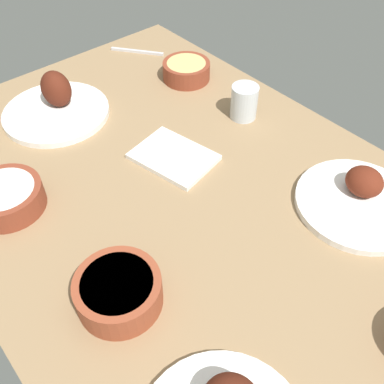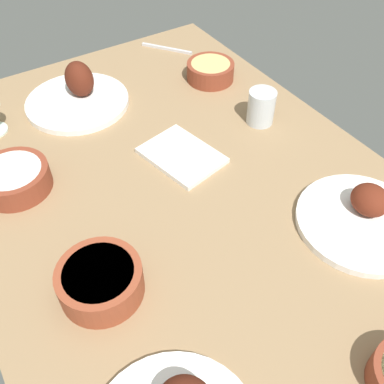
{
  "view_description": "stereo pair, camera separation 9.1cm",
  "coord_description": "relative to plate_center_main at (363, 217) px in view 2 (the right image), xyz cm",
  "views": [
    {
      "loc": [
        -47.9,
        41.41,
        72.19
      ],
      "look_at": [
        0.0,
        0.0,
        6.0
      ],
      "focal_mm": 40.55,
      "sensor_mm": 36.0,
      "label": 1
    },
    {
      "loc": [
        -53.37,
        34.07,
        72.19
      ],
      "look_at": [
        0.0,
        0.0,
        6.0
      ],
      "focal_mm": 40.55,
      "sensor_mm": 36.0,
      "label": 2
    }
  ],
  "objects": [
    {
      "name": "bowl_pasta",
      "position": [
        61.18,
        -4.34,
        1.1
      ],
      "size": [
        13.49,
        13.49,
        5.09
      ],
      "color": "brown",
      "rests_on": "dining_table"
    },
    {
      "name": "bowl_cream",
      "position": [
        47.51,
        56.12,
        1.21
      ],
      "size": [
        15.31,
        15.31,
        5.3
      ],
      "color": "brown",
      "rests_on": "dining_table"
    },
    {
      "name": "fork_loose",
      "position": [
        82.87,
        -2.43,
        -1.28
      ],
      "size": [
        14.18,
        10.9,
        0.8
      ],
      "primitive_type": "cube",
      "rotation": [
        0.0,
        0.0,
        0.64
      ],
      "color": "silver",
      "rests_on": "dining_table"
    },
    {
      "name": "plate_far_side",
      "position": [
        70.62,
        32.06,
        0.88
      ],
      "size": [
        27.33,
        27.33,
        10.67
      ],
      "color": "white",
      "rests_on": "dining_table"
    },
    {
      "name": "folded_napkin",
      "position": [
        36.55,
        20.49,
        -1.08
      ],
      "size": [
        20.63,
        16.9,
        1.2
      ],
      "primitive_type": "cube",
      "rotation": [
        0.0,
        0.0,
        0.21
      ],
      "color": "white",
      "rests_on": "dining_table"
    },
    {
      "name": "plate_center_main",
      "position": [
        0.0,
        0.0,
        0.0
      ],
      "size": [
        26.07,
        26.07,
        7.48
      ],
      "color": "white",
      "rests_on": "dining_table"
    },
    {
      "name": "bowl_sauce",
      "position": [
        13.7,
        51.1,
        1.61
      ],
      "size": [
        15.0,
        15.0,
        6.07
      ],
      "color": "brown",
      "rests_on": "dining_table"
    },
    {
      "name": "water_tumbler",
      "position": [
        37.69,
        -3.73,
        2.72
      ],
      "size": [
        6.91,
        6.91,
        8.79
      ],
      "primitive_type": "cylinder",
      "color": "silver",
      "rests_on": "dining_table"
    },
    {
      "name": "dining_table",
      "position": [
        24.09,
        25.58,
        -3.68
      ],
      "size": [
        140.0,
        90.0,
        4.0
      ],
      "primitive_type": "cube",
      "color": "#937551",
      "rests_on": "ground"
    }
  ]
}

